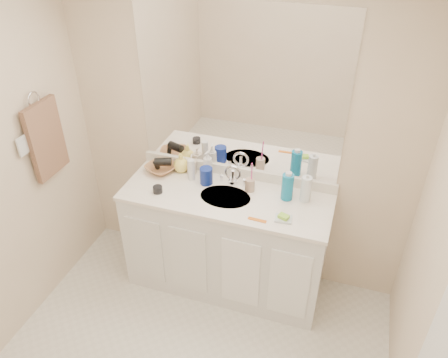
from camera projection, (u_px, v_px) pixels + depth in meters
name	position (u px, v px, depth m)	size (l,w,h in m)	color
ceiling	(134.00, 1.00, 1.48)	(2.60, 2.60, 0.02)	white
wall_back	(238.00, 138.00, 3.18)	(2.60, 0.02, 2.40)	beige
wall_right	(447.00, 328.00, 1.81)	(0.02, 2.60, 2.40)	beige
vanity_cabinet	(226.00, 242.00, 3.39)	(1.50, 0.55, 0.85)	silver
countertop	(226.00, 197.00, 3.15)	(1.52, 0.57, 0.03)	white
backsplash	(237.00, 172.00, 3.32)	(1.52, 0.03, 0.08)	white
sink_basin	(225.00, 198.00, 3.13)	(0.37, 0.37, 0.02)	silver
faucet	(233.00, 177.00, 3.23)	(0.02, 0.02, 0.11)	silver
mirror	(239.00, 92.00, 2.97)	(1.48, 0.01, 1.20)	white
blue_mug	(206.00, 176.00, 3.23)	(0.10, 0.10, 0.13)	navy
tan_cup	(250.00, 185.00, 3.16)	(0.07, 0.07, 0.10)	tan
toothbrush	(252.00, 173.00, 3.10)	(0.01, 0.01, 0.19)	#DF3A95
mouthwash_bottle	(287.00, 187.00, 3.05)	(0.08, 0.08, 0.20)	#0D75A5
clear_pump_bottle	(306.00, 189.00, 3.03)	(0.07, 0.07, 0.19)	white
soap_dish	(283.00, 219.00, 2.90)	(0.11, 0.09, 0.01)	silver
green_soap	(284.00, 217.00, 2.89)	(0.07, 0.05, 0.02)	#97DB35
orange_comb	(257.00, 220.00, 2.90)	(0.13, 0.03, 0.01)	orange
dark_jar	(158.00, 189.00, 3.15)	(0.07, 0.07, 0.05)	black
extra_white_bottle	(191.00, 170.00, 3.26)	(0.05, 0.05, 0.17)	silver
soap_bottle_white	(208.00, 163.00, 3.31)	(0.08, 0.08, 0.20)	white
soap_bottle_cream	(192.00, 164.00, 3.35)	(0.07, 0.07, 0.15)	beige
soap_bottle_yellow	(181.00, 162.00, 3.36)	(0.12, 0.12, 0.15)	#F8E360
wicker_basket	(161.00, 168.00, 3.39)	(0.23, 0.23, 0.06)	#A56D42
hair_dryer	(163.00, 162.00, 3.35)	(0.06, 0.06, 0.13)	black
towel_ring	(34.00, 99.00, 2.90)	(0.11, 0.11, 0.01)	silver
hand_towel	(46.00, 139.00, 3.06)	(0.04, 0.32, 0.55)	brown
switch_plate	(23.00, 146.00, 2.88)	(0.01, 0.09, 0.13)	silver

